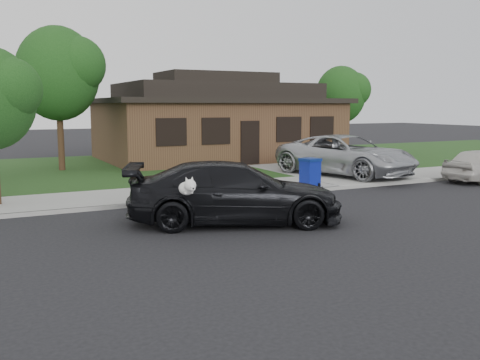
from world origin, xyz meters
name	(u,v)px	position (x,y,z in m)	size (l,w,h in m)	color
ground	(306,217)	(0.00, 0.00, 0.00)	(120.00, 120.00, 0.00)	black
sidewalk	(228,189)	(0.00, 5.00, 0.06)	(60.00, 3.00, 0.12)	gray
curb	(247,196)	(0.00, 3.50, 0.06)	(60.00, 0.12, 0.12)	gray
lawn	(158,166)	(0.00, 13.00, 0.07)	(60.00, 13.00, 0.13)	#193814
driveway	(295,166)	(6.00, 10.00, 0.07)	(4.50, 13.00, 0.14)	gray
sedan	(235,193)	(-2.07, 0.19, 0.80)	(5.92, 4.07, 1.59)	black
minivan	(346,155)	(5.82, 5.84, 0.97)	(2.76, 5.99, 1.66)	#A9ACB0
recycling_bin	(310,172)	(2.80, 3.99, 0.63)	(0.69, 0.70, 1.01)	navy
house	(216,122)	(4.00, 15.00, 2.13)	(12.60, 8.60, 4.65)	#422B1C
tree_0	(62,72)	(-4.34, 12.88, 4.48)	(3.78, 3.60, 6.34)	#332114
tree_1	(344,94)	(12.14, 14.40, 3.71)	(3.15, 3.00, 5.25)	#332114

